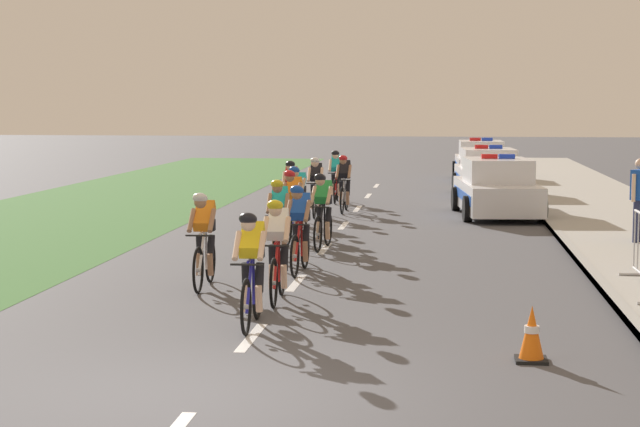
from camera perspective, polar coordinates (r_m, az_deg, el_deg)
The scene contains 22 objects.
ground_plane at distance 10.62m, azimuth -6.42°, elevation -9.89°, with size 160.00×160.00×0.00m, color #4C4C51.
sidewalk_slab at distance 24.48m, azimuth 16.70°, elevation -0.90°, with size 3.73×60.00×0.12m, color #A3A099.
kerb_edge at distance 24.24m, azimuth 12.54°, elevation -0.84°, with size 0.16×60.00×0.13m, color #9E9E99.
grass_verge at distance 25.97m, azimuth -15.07°, elevation -0.59°, with size 7.00×60.00×0.01m, color #3D7033.
lane_markings_centre at distance 22.96m, azimuth 0.81°, elevation -1.23°, with size 0.14×29.60×0.01m.
cyclist_lead at distance 13.64m, azimuth -3.73°, elevation -2.92°, with size 0.42×1.72×1.56m.
cyclist_second at distance 15.35m, azimuth -2.31°, elevation -1.91°, with size 0.42×1.72×1.56m.
cyclist_third at distance 16.57m, azimuth -6.29°, elevation -1.35°, with size 0.42×1.72×1.56m.
cyclist_fourth at distance 17.92m, azimuth -1.10°, elevation -0.76°, with size 0.43×1.72×1.56m.
cyclist_fifth at distance 19.21m, azimuth -2.23°, elevation -0.30°, with size 0.43×1.72×1.56m.
cyclist_sixth at distance 20.83m, azimuth 0.15°, elevation 0.19°, with size 0.44×1.72×1.56m.
cyclist_seventh at distance 23.12m, azimuth -1.23°, elevation 0.77°, with size 0.45×1.72×1.56m.
cyclist_eighth at distance 21.81m, azimuth -1.48°, elevation 0.46°, with size 0.44×1.72×1.56m.
cyclist_ninth at distance 25.29m, azimuth -1.58°, elevation 1.23°, with size 0.44×1.72×1.56m.
cyclist_tenth at distance 27.89m, azimuth 1.31°, elevation 1.68°, with size 0.42×1.72×1.56m.
cyclist_eleventh at distance 26.76m, azimuth -0.23°, elevation 1.49°, with size 0.42×1.72×1.56m.
cyclist_twelfth at distance 30.61m, azimuth 0.87°, elevation 2.06°, with size 0.42×1.72×1.56m.
police_car_nearest at distance 27.33m, azimuth 9.53°, elevation 1.28°, with size 2.31×4.55×1.59m.
police_car_second at distance 33.14m, azimuth 9.05°, elevation 2.11°, with size 2.20×4.50×1.59m.
police_car_third at distance 39.82m, azimuth 8.67°, elevation 2.76°, with size 2.08×4.44×1.59m.
traffic_cone_near at distance 12.15m, azimuth 11.37°, elevation -6.42°, with size 0.36×0.36×0.64m.
spectator_closest at distance 21.94m, azimuth 16.88°, elevation 1.01°, with size 0.40×0.44×1.68m.
Camera 1 is at (2.36, -9.94, 2.91)m, focal length 59.24 mm.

